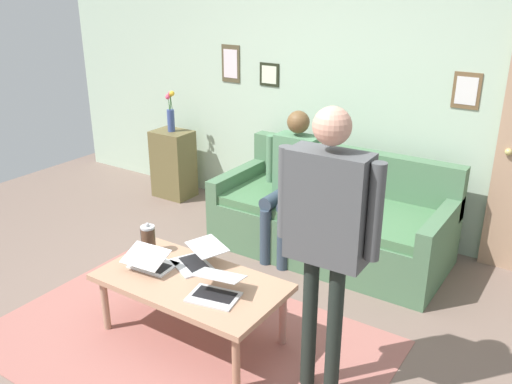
# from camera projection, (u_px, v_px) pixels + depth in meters

# --- Properties ---
(ground_plane) EXTENTS (7.68, 7.68, 0.00)m
(ground_plane) POSITION_uv_depth(u_px,v_px,m) (199.00, 328.00, 3.86)
(ground_plane) COLOR #745F54
(area_rug) EXTENTS (2.61, 1.75, 0.01)m
(area_rug) POSITION_uv_depth(u_px,v_px,m) (184.00, 342.00, 3.70)
(area_rug) COLOR #9F5F56
(area_rug) RESTS_ON ground_plane
(back_wall) EXTENTS (7.04, 0.11, 2.70)m
(back_wall) POSITION_uv_depth(u_px,v_px,m) (344.00, 88.00, 5.07)
(back_wall) COLOR #ADC4AB
(back_wall) RESTS_ON ground_plane
(couch) EXTENTS (2.02, 0.93, 0.88)m
(couch) POSITION_uv_depth(u_px,v_px,m) (332.00, 220.00, 4.83)
(couch) COLOR #4A704F
(couch) RESTS_ON ground_plane
(coffee_table) EXTENTS (1.25, 0.68, 0.44)m
(coffee_table) POSITION_uv_depth(u_px,v_px,m) (191.00, 285.00, 3.63)
(coffee_table) COLOR tan
(coffee_table) RESTS_ON ground_plane
(laptop_left) EXTENTS (0.42, 0.43, 0.13)m
(laptop_left) POSITION_uv_depth(u_px,v_px,m) (197.00, 258.00, 3.79)
(laptop_left) COLOR silver
(laptop_left) RESTS_ON coffee_table
(laptop_center) EXTENTS (0.36, 0.35, 0.14)m
(laptop_center) POSITION_uv_depth(u_px,v_px,m) (216.00, 289.00, 3.42)
(laptop_center) COLOR silver
(laptop_center) RESTS_ON coffee_table
(laptop_right) EXTENTS (0.32, 0.31, 0.15)m
(laptop_right) POSITION_uv_depth(u_px,v_px,m) (151.00, 262.00, 3.75)
(laptop_right) COLOR silver
(laptop_right) RESTS_ON coffee_table
(french_press) EXTENTS (0.12, 0.10, 0.23)m
(french_press) POSITION_uv_depth(u_px,v_px,m) (148.00, 239.00, 3.94)
(french_press) COLOR #4C3323
(french_press) RESTS_ON coffee_table
(side_shelf) EXTENTS (0.42, 0.32, 0.75)m
(side_shelf) POSITION_uv_depth(u_px,v_px,m) (174.00, 164.00, 6.07)
(side_shelf) COLOR brown
(side_shelf) RESTS_ON ground_plane
(flower_vase) EXTENTS (0.10, 0.09, 0.44)m
(flower_vase) POSITION_uv_depth(u_px,v_px,m) (171.00, 114.00, 5.86)
(flower_vase) COLOR #384A87
(flower_vase) RESTS_ON side_shelf
(person_standing) EXTENTS (0.60, 0.20, 1.72)m
(person_standing) POSITION_uv_depth(u_px,v_px,m) (327.00, 221.00, 2.90)
(person_standing) COLOR black
(person_standing) RESTS_ON ground_plane
(person_seated) EXTENTS (0.55, 0.51, 1.28)m
(person_seated) POSITION_uv_depth(u_px,v_px,m) (292.00, 177.00, 4.64)
(person_seated) COLOR #303F4E
(person_seated) RESTS_ON ground_plane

